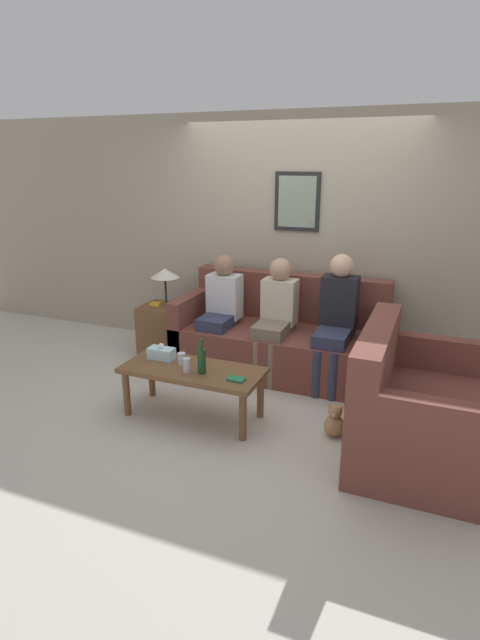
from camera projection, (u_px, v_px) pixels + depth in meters
ground_plane at (262, 390)px, 4.81m from camera, size 16.00×16.00×0.00m
wall_back at (297, 239)px, 5.33m from camera, size 9.00×0.08×2.60m
couch_main at (281, 339)px, 5.20m from camera, size 2.10×0.94×0.97m
couch_side at (415, 413)px, 3.68m from camera, size 0.94×1.34×0.97m
coffee_table at (193, 375)px, 4.21m from camera, size 1.20×0.52×0.45m
side_table_with_lamp at (163, 325)px, 5.61m from camera, size 0.45×0.45×0.99m
wine_bottle at (202, 360)px, 4.07m from camera, size 0.07×0.07×0.29m
drinking_glass at (182, 359)px, 4.25m from camera, size 0.07×0.07×0.11m
book_stack at (236, 379)px, 3.96m from camera, size 0.15×0.10×0.02m
soda_can at (187, 365)px, 4.10m from camera, size 0.07×0.07×0.12m
tissue_box at (161, 353)px, 4.38m from camera, size 0.23×0.12×0.15m
person_left at (220, 307)px, 5.17m from camera, size 0.34×0.57×1.19m
person_middle at (276, 313)px, 4.97m from camera, size 0.34×0.61×1.19m
person_right at (336, 316)px, 4.75m from camera, size 0.34×0.63×1.27m
teddy_bear at (335, 422)px, 3.99m from camera, size 0.17×0.17×0.27m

